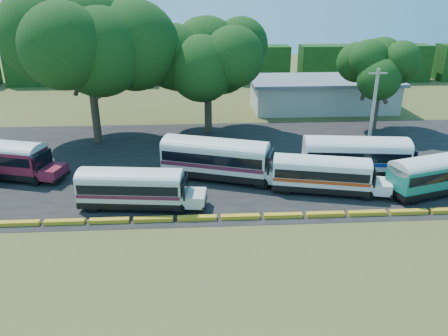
{
  "coord_description": "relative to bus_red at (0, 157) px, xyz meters",
  "views": [
    {
      "loc": [
        1.78,
        -25.57,
        14.9
      ],
      "look_at": [
        3.67,
        6.0,
        1.78
      ],
      "focal_mm": 35.0,
      "sensor_mm": 36.0,
      "label": 1
    }
  ],
  "objects": [
    {
      "name": "ground",
      "position": [
        14.83,
        -9.34,
        -1.86
      ],
      "size": [
        160.0,
        160.0,
        0.0
      ],
      "primitive_type": "plane",
      "color": "#3D4717",
      "rests_on": "ground"
    },
    {
      "name": "asphalt_strip",
      "position": [
        15.83,
        2.66,
        -1.85
      ],
      "size": [
        64.0,
        24.0,
        0.02
      ],
      "primitive_type": "cube",
      "color": "black",
      "rests_on": "ground"
    },
    {
      "name": "curb",
      "position": [
        14.83,
        -8.34,
        -1.71
      ],
      "size": [
        53.7,
        0.45,
        0.3
      ],
      "color": "orange",
      "rests_on": "ground"
    },
    {
      "name": "terminal_building",
      "position": [
        32.83,
        20.66,
        0.17
      ],
      "size": [
        19.0,
        9.0,
        4.0
      ],
      "color": "#BBB5AB",
      "rests_on": "ground"
    },
    {
      "name": "treeline_backdrop",
      "position": [
        14.83,
        38.66,
        1.14
      ],
      "size": [
        130.0,
        4.0,
        6.0
      ],
      "color": "black",
      "rests_on": "ground"
    },
    {
      "name": "bus_red",
      "position": [
        0.0,
        0.0,
        0.0
      ],
      "size": [
        10.15,
        4.97,
        3.24
      ],
      "rotation": [
        0.0,
        0.0,
        -0.27
      ],
      "color": "black",
      "rests_on": "ground"
    },
    {
      "name": "bus_cream_west",
      "position": [
        11.84,
        -6.17,
        -0.16
      ],
      "size": [
        9.32,
        3.24,
        3.0
      ],
      "rotation": [
        0.0,
        0.0,
        -0.11
      ],
      "color": "black",
      "rests_on": "ground"
    },
    {
      "name": "bus_cream_east",
      "position": [
        18.12,
        -1.39,
        0.12
      ],
      "size": [
        10.95,
        5.83,
        3.51
      ],
      "rotation": [
        0.0,
        0.0,
        -0.32
      ],
      "color": "black",
      "rests_on": "ground"
    },
    {
      "name": "bus_white_red",
      "position": [
        26.14,
        -4.46,
        -0.19
      ],
      "size": [
        9.23,
        4.17,
        2.95
      ],
      "rotation": [
        0.0,
        0.0,
        -0.23
      ],
      "color": "black",
      "rests_on": "ground"
    },
    {
      "name": "bus_white_blue",
      "position": [
        29.85,
        -1.5,
        0.1
      ],
      "size": [
        10.75,
        3.83,
        3.46
      ],
      "rotation": [
        0.0,
        0.0,
        -0.12
      ],
      "color": "black",
      "rests_on": "ground"
    },
    {
      "name": "bus_teal",
      "position": [
        35.02,
        -5.14,
        -0.07
      ],
      "size": [
        9.78,
        4.92,
        3.13
      ],
      "rotation": [
        0.0,
        0.0,
        0.29
      ],
      "color": "black",
      "rests_on": "ground"
    },
    {
      "name": "tree_west",
      "position": [
        6.14,
        8.77,
        9.07
      ],
      "size": [
        11.37,
        11.37,
        15.14
      ],
      "color": "#3C2C1E",
      "rests_on": "ground"
    },
    {
      "name": "tree_center",
      "position": [
        17.65,
        11.64,
        7.02
      ],
      "size": [
        9.22,
        9.22,
        12.31
      ],
      "color": "#3C2C1E",
      "rests_on": "ground"
    },
    {
      "name": "tree_east",
      "position": [
        36.2,
        11.33,
        5.69
      ],
      "size": [
        6.78,
        6.78,
        10.13
      ],
      "color": "#3C2C1E",
      "rests_on": "ground"
    },
    {
      "name": "utility_pole",
      "position": [
        32.06,
        1.87,
        2.51
      ],
      "size": [
        1.6,
        0.3,
        8.51
      ],
      "color": "gray",
      "rests_on": "ground"
    }
  ]
}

